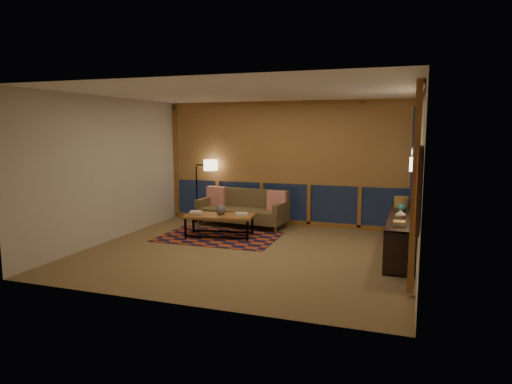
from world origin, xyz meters
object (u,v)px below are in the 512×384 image
(coffee_table, at_px, (219,226))
(floor_lamp, at_px, (197,191))
(sofa, at_px, (242,209))
(bookshelf, at_px, (400,234))

(coffee_table, distance_m, floor_lamp, 1.73)
(sofa, relative_size, floor_lamp, 1.34)
(floor_lamp, bearing_deg, coffee_table, -61.94)
(floor_lamp, distance_m, bookshelf, 4.69)
(sofa, distance_m, coffee_table, 1.09)
(sofa, distance_m, floor_lamp, 1.23)
(sofa, height_order, bookshelf, sofa)
(sofa, height_order, coffee_table, sofa)
(coffee_table, height_order, floor_lamp, floor_lamp)
(coffee_table, distance_m, bookshelf, 3.38)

